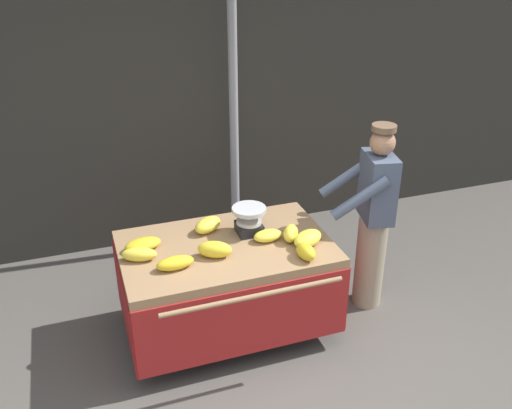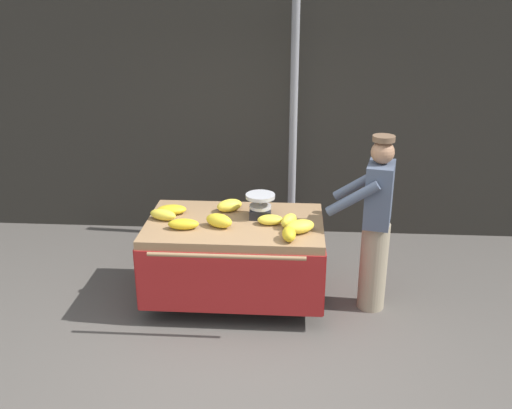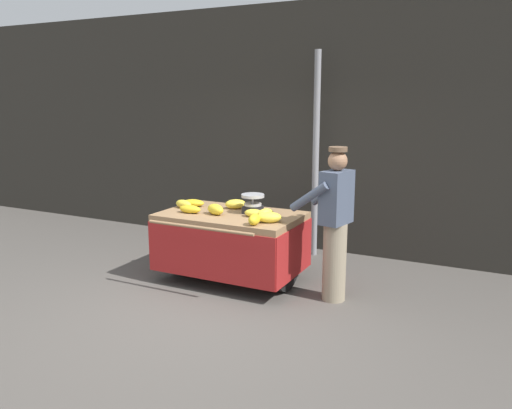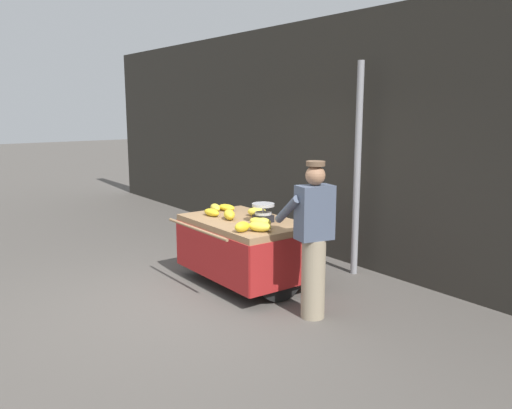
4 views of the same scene
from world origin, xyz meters
The scene contains 15 objects.
ground_plane centered at (0.00, 0.00, 0.00)m, with size 60.00×60.00×0.00m, color #514C47.
back_wall centered at (0.00, 2.98, 1.78)m, with size 16.00×0.24×3.56m, color #2D2B26.
street_pole centered at (0.35, 2.57, 1.43)m, with size 0.09×0.09×2.86m, color gray.
banana_cart centered at (-0.18, 1.09, 0.63)m, with size 1.69×1.26×0.85m.
weighing_scale centered at (0.05, 1.21, 0.97)m, with size 0.28×0.28×0.24m.
banana_bunch_0 centered at (-0.26, 1.35, 0.91)m, with size 0.15×0.26×0.12m, color yellow.
banana_bunch_1 centered at (-0.63, 0.88, 0.90)m, with size 0.13×0.28×0.10m, color gold.
banana_bunch_2 centered at (0.43, 0.87, 0.91)m, with size 0.17×0.28×0.12m, color yellow.
banana_bunch_3 centered at (-0.81, 1.24, 0.90)m, with size 0.16×0.29×0.09m, color gold.
banana_bunch_4 centered at (0.16, 1.04, 0.90)m, with size 0.14×0.24×0.09m, color yellow.
banana_bunch_5 centered at (0.33, 0.99, 0.92)m, with size 0.12×0.21×0.13m, color yellow.
banana_bunch_6 centered at (0.33, 0.69, 0.92)m, with size 0.12×0.20×0.12m, color gold.
banana_bunch_7 centered at (-0.87, 1.09, 0.91)m, with size 0.12×0.27×0.11m, color yellow.
banana_bunch_8 centered at (-0.31, 0.95, 0.92)m, with size 0.14×0.27×0.13m, color yellow.
vendor_person centered at (1.13, 1.07, 0.87)m, with size 0.65×0.60×1.71m.
Camera 4 is at (5.13, -2.66, 2.27)m, focal length 36.76 mm.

